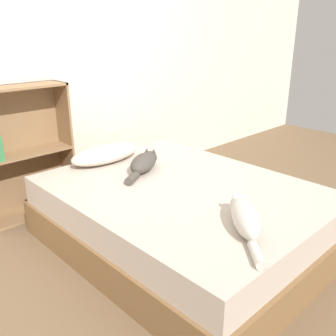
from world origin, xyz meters
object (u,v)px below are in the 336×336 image
cat_light (245,217)px  bookshelf (20,151)px  pillow (106,154)px  bed (182,216)px  cat_dark (144,163)px

cat_light → bookshelf: bearing=55.6°
pillow → cat_light: bearing=-93.6°
pillow → cat_light: cat_light is taller
bed → bookshelf: bearing=114.9°
bed → cat_light: 0.75m
pillow → bookshelf: bearing=136.4°
bed → cat_light: (-0.18, -0.66, 0.31)m
pillow → bookshelf: (-0.52, 0.50, 0.02)m
bed → bookshelf: size_ratio=1.78×
bed → pillow: (-0.09, 0.82, 0.31)m
bed → cat_dark: (0.01, 0.43, 0.31)m
cat_dark → bookshelf: 1.08m
pillow → bed: bearing=-83.8°
bed → cat_dark: size_ratio=4.03×
cat_dark → bookshelf: bookshelf is taller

